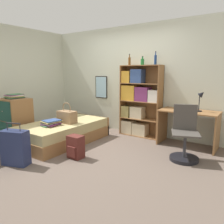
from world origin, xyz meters
The scene contains 17 objects.
ground_plane centered at (0.00, 0.00, 0.00)m, with size 14.00×14.00×0.00m, color #66564C.
wall_back centered at (0.00, 1.58, 1.30)m, with size 10.00×0.09×2.60m.
wall_left centered at (-2.40, 0.00, 1.30)m, with size 0.06×10.00×2.60m.
bed centered at (-0.77, 0.02, 0.22)m, with size 1.06×1.93×0.44m.
handbag centered at (-0.66, 0.02, 0.57)m, with size 0.39×0.23×0.44m.
book_stack_on_bed centered at (-0.75, -0.34, 0.49)m, with size 0.35×0.40×0.11m.
suitcase centered at (-0.52, -1.28, 0.29)m, with size 0.48×0.34×0.70m.
dresser centered at (-1.74, -0.50, 0.47)m, with size 0.62×0.55×0.93m.
magazine_pile_on_dresser centered at (-1.76, -0.47, 0.98)m, with size 0.32×0.38×0.09m.
bookcase centered at (0.30, 1.37, 0.80)m, with size 0.97×0.32×1.65m.
bottle_green centered at (0.08, 1.34, 1.75)m, with size 0.06×0.06×0.26m.
bottle_brown centered at (0.39, 1.40, 1.73)m, with size 0.08×0.08×0.20m.
bottle_clear centered at (0.70, 1.41, 1.77)m, with size 0.06×0.06×0.29m.
desk centered at (1.53, 1.23, 0.51)m, with size 1.13×0.59×0.74m.
desk_lamp centered at (1.74, 1.27, 1.02)m, with size 0.17×0.13×0.42m.
desk_chair centered at (1.68, 0.51, 0.30)m, with size 0.57×0.57×0.94m.
backpack centered at (0.09, -0.52, 0.20)m, with size 0.27×0.22×0.40m.
Camera 1 is at (2.70, -3.17, 1.50)m, focal length 35.00 mm.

